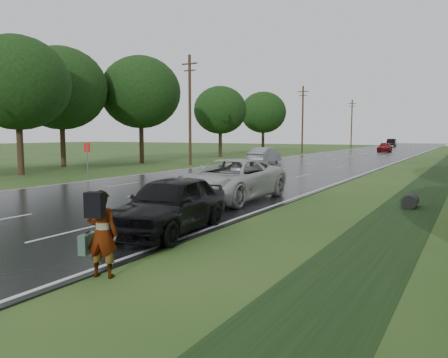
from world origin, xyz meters
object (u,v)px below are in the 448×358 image
white_pickup (230,180)px  pedestrian (101,232)px  silver_sedan (265,155)px  road_sign (87,153)px  dark_sedan (170,204)px

white_pickup → pedestrian: bearing=-75.3°
white_pickup → silver_sedan: bearing=111.0°
road_sign → pedestrian: (15.68, -14.15, -0.72)m
road_sign → pedestrian: road_sign is taller
road_sign → silver_sedan: 18.60m
pedestrian → dark_sedan: size_ratio=0.37×
road_sign → pedestrian: 21.13m
dark_sedan → silver_sedan: size_ratio=1.00×
white_pickup → dark_sedan: 6.42m
pedestrian → white_pickup: bearing=-93.1°
road_sign → pedestrian: bearing=-42.1°
pedestrian → dark_sedan: 4.05m
pedestrian → white_pickup: (-2.66, 10.11, 0.01)m
road_sign → white_pickup: (13.03, -4.03, -0.72)m
road_sign → dark_sedan: road_sign is taller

